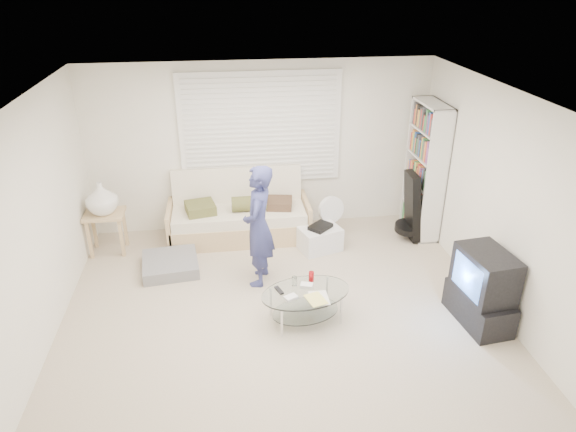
{
  "coord_description": "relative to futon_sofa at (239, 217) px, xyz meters",
  "views": [
    {
      "loc": [
        -0.57,
        -4.93,
        3.65
      ],
      "look_at": [
        0.14,
        0.3,
        1.06
      ],
      "focal_mm": 32.0,
      "sensor_mm": 36.0,
      "label": 1
    }
  ],
  "objects": [
    {
      "name": "ground",
      "position": [
        0.38,
        -1.87,
        -0.33
      ],
      "size": [
        5.0,
        5.0,
        0.0
      ],
      "primitive_type": "plane",
      "color": "tan",
      "rests_on": "ground"
    },
    {
      "name": "room_shell",
      "position": [
        0.38,
        -1.39,
        1.3
      ],
      "size": [
        5.02,
        4.52,
        2.51
      ],
      "color": "white",
      "rests_on": "ground"
    },
    {
      "name": "window_blinds",
      "position": [
        0.38,
        0.33,
        1.22
      ],
      "size": [
        2.32,
        0.08,
        1.62
      ],
      "color": "silver",
      "rests_on": "ground"
    },
    {
      "name": "futon_sofa",
      "position": [
        0.0,
        0.0,
        0.0
      ],
      "size": [
        2.04,
        0.82,
        1.0
      ],
      "color": "tan",
      "rests_on": "ground"
    },
    {
      "name": "grey_floor_pillow",
      "position": [
        -0.96,
        -0.81,
        -0.25
      ],
      "size": [
        0.78,
        0.78,
        0.16
      ],
      "primitive_type": "cube",
      "rotation": [
        0.0,
        0.0,
        0.11
      ],
      "color": "slate",
      "rests_on": "ground"
    },
    {
      "name": "side_table",
      "position": [
        -1.84,
        -0.21,
        0.45
      ],
      "size": [
        0.53,
        0.43,
        1.05
      ],
      "color": "tan",
      "rests_on": "ground"
    },
    {
      "name": "bookshelf",
      "position": [
        2.7,
        -0.19,
        0.66
      ],
      "size": [
        0.31,
        0.83,
        1.97
      ],
      "color": "white",
      "rests_on": "ground"
    },
    {
      "name": "guitar_case",
      "position": [
        2.47,
        -0.43,
        0.13
      ],
      "size": [
        0.37,
        0.38,
        1.03
      ],
      "color": "black",
      "rests_on": "ground"
    },
    {
      "name": "floor_fan",
      "position": [
        1.34,
        -0.2,
        0.06
      ],
      "size": [
        0.41,
        0.27,
        0.66
      ],
      "color": "white",
      "rests_on": "ground"
    },
    {
      "name": "storage_bin",
      "position": [
        1.11,
        -0.55,
        -0.15
      ],
      "size": [
        0.65,
        0.54,
        0.39
      ],
      "color": "white",
      "rests_on": "ground"
    },
    {
      "name": "tv_unit",
      "position": [
        2.57,
        -2.4,
        0.1
      ],
      "size": [
        0.52,
        0.86,
        0.89
      ],
      "color": "black",
      "rests_on": "ground"
    },
    {
      "name": "coffee_table",
      "position": [
        0.64,
        -2.11,
        -0.02
      ],
      "size": [
        1.12,
        0.84,
        0.5
      ],
      "color": "silver",
      "rests_on": "ground"
    },
    {
      "name": "standing_person",
      "position": [
        0.2,
        -1.23,
        0.46
      ],
      "size": [
        0.51,
        0.65,
        1.56
      ],
      "primitive_type": "imported",
      "rotation": [
        0.0,
        0.0,
        -1.83
      ],
      "color": "navy",
      "rests_on": "ground"
    }
  ]
}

